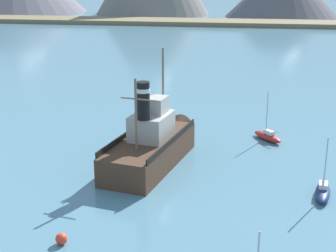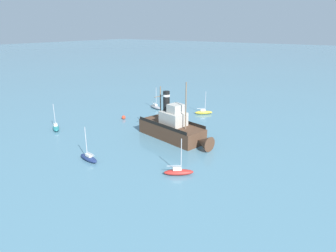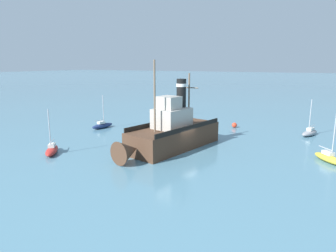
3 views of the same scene
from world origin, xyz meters
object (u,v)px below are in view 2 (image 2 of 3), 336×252
at_px(sailboat_navy, 89,158).
at_px(old_tugboat, 174,128).
at_px(mooring_buoy, 124,117).
at_px(sailboat_teal, 56,127).
at_px(sailboat_yellow, 204,112).
at_px(sailboat_red, 179,172).
at_px(sailboat_grey, 156,107).

bearing_deg(sailboat_navy, old_tugboat, 161.00).
distance_m(old_tugboat, mooring_buoy, 14.94).
height_order(sailboat_teal, sailboat_navy, same).
xyz_separation_m(old_tugboat, sailboat_yellow, (-15.92, -3.04, -1.40)).
bearing_deg(old_tugboat, sailboat_teal, -66.71).
distance_m(sailboat_red, sailboat_navy, 13.19).
relative_size(sailboat_yellow, mooring_buoy, 6.45).
xyz_separation_m(old_tugboat, mooring_buoy, (-3.25, -14.51, -1.45)).
height_order(sailboat_teal, mooring_buoy, sailboat_teal).
height_order(old_tugboat, sailboat_teal, old_tugboat).
height_order(sailboat_red, sailboat_grey, same).
distance_m(old_tugboat, sailboat_red, 13.07).
relative_size(sailboat_red, mooring_buoy, 6.45).
height_order(sailboat_yellow, sailboat_red, same).
height_order(sailboat_yellow, sailboat_grey, same).
bearing_deg(sailboat_red, sailboat_navy, -73.62).
bearing_deg(sailboat_yellow, sailboat_grey, -78.29).
bearing_deg(sailboat_grey, sailboat_navy, 18.73).
relative_size(sailboat_teal, sailboat_navy, 1.00).
bearing_deg(sailboat_teal, sailboat_yellow, 145.20).
xyz_separation_m(sailboat_red, sailboat_navy, (3.72, -12.66, 0.00)).
distance_m(sailboat_teal, sailboat_red, 27.96).
height_order(sailboat_teal, sailboat_red, same).
bearing_deg(sailboat_red, sailboat_teal, -93.57).
relative_size(sailboat_teal, sailboat_grey, 1.00).
bearing_deg(sailboat_grey, sailboat_teal, -14.75).
height_order(sailboat_yellow, mooring_buoy, sailboat_yellow).
xyz_separation_m(sailboat_teal, sailboat_navy, (5.46, 15.25, 0.00)).
height_order(old_tugboat, sailboat_grey, old_tugboat).
xyz_separation_m(sailboat_navy, mooring_buoy, (-17.37, -9.65, -0.05)).
bearing_deg(sailboat_grey, sailboat_yellow, 101.71).
height_order(sailboat_yellow, sailboat_teal, same).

